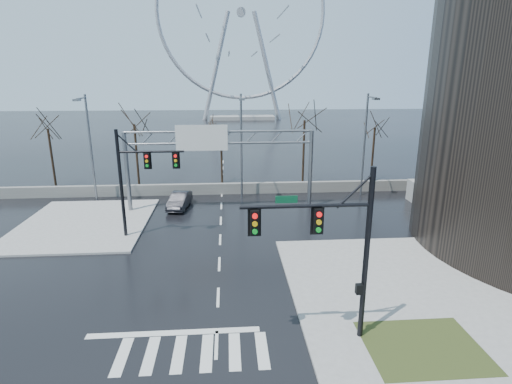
{
  "coord_description": "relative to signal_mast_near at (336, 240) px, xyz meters",
  "views": [
    {
      "loc": [
        0.66,
        -19.25,
        11.44
      ],
      "look_at": [
        2.53,
        6.53,
        4.0
      ],
      "focal_mm": 28.0,
      "sensor_mm": 36.0,
      "label": 1
    }
  ],
  "objects": [
    {
      "name": "signal_mast_far",
      "position": [
        -11.01,
        13.0,
        -0.04
      ],
      "size": [
        4.72,
        0.41,
        8.0
      ],
      "color": "black",
      "rests_on": "ground"
    },
    {
      "name": "car",
      "position": [
        -8.91,
        19.78,
        -4.17
      ],
      "size": [
        2.04,
        4.41,
        1.4
      ],
      "primitive_type": "imported",
      "rotation": [
        0.0,
        0.0,
        -0.14
      ],
      "color": "black",
      "rests_on": "ground"
    },
    {
      "name": "barrier_wall",
      "position": [
        -5.14,
        24.04,
        -4.32
      ],
      "size": [
        52.0,
        0.5,
        1.1
      ],
      "primitive_type": "cube",
      "color": "slate",
      "rests_on": "ground"
    },
    {
      "name": "streetlight_left",
      "position": [
        -17.14,
        22.2,
        1.01
      ],
      "size": [
        0.5,
        2.55,
        10.0
      ],
      "color": "slate",
      "rests_on": "ground"
    },
    {
      "name": "streetlight_mid",
      "position": [
        -3.14,
        22.2,
        1.01
      ],
      "size": [
        0.5,
        2.55,
        10.0
      ],
      "color": "slate",
      "rests_on": "ground"
    },
    {
      "name": "tree_center",
      "position": [
        -5.14,
        28.54,
        0.3
      ],
      "size": [
        3.25,
        3.25,
        6.5
      ],
      "color": "black",
      "rests_on": "ground"
    },
    {
      "name": "streetlight_right",
      "position": [
        8.86,
        22.2,
        1.01
      ],
      "size": [
        0.5,
        2.55,
        10.0
      ],
      "color": "slate",
      "rests_on": "ground"
    },
    {
      "name": "grass_strip",
      "position": [
        3.86,
        -0.96,
        -4.72
      ],
      "size": [
        5.0,
        4.0,
        0.02
      ],
      "primitive_type": "cube",
      "color": "#333C19",
      "rests_on": "sidewalk_near"
    },
    {
      "name": "ferris_wheel",
      "position": [
        -0.14,
        99.04,
        21.26
      ],
      "size": [
        45.0,
        6.0,
        50.91
      ],
      "color": "gray",
      "rests_on": "ground"
    },
    {
      "name": "sign_gantry",
      "position": [
        -5.52,
        19.0,
        0.31
      ],
      "size": [
        16.36,
        0.4,
        7.6
      ],
      "color": "slate",
      "rests_on": "ground"
    },
    {
      "name": "signal_mast_near",
      "position": [
        0.0,
        0.0,
        0.0
      ],
      "size": [
        5.52,
        0.41,
        8.0
      ],
      "color": "black",
      "rests_on": "ground"
    },
    {
      "name": "tree_right",
      "position": [
        3.86,
        27.54,
        1.34
      ],
      "size": [
        3.9,
        3.9,
        7.8
      ],
      "color": "black",
      "rests_on": "ground"
    },
    {
      "name": "tree_far_left",
      "position": [
        -23.14,
        28.04,
        0.7
      ],
      "size": [
        3.5,
        3.5,
        7.0
      ],
      "color": "black",
      "rests_on": "ground"
    },
    {
      "name": "sidewalk_far",
      "position": [
        -16.14,
        16.04,
        -4.8
      ],
      "size": [
        10.0,
        12.0,
        0.15
      ],
      "primitive_type": "cube",
      "color": "gray",
      "rests_on": "ground"
    },
    {
      "name": "tree_far_right",
      "position": [
        11.86,
        28.04,
        0.54
      ],
      "size": [
        3.4,
        3.4,
        6.8
      ],
      "color": "black",
      "rests_on": "ground"
    },
    {
      "name": "ground",
      "position": [
        -5.14,
        4.04,
        -4.87
      ],
      "size": [
        260.0,
        260.0,
        0.0
      ],
      "primitive_type": "plane",
      "color": "black",
      "rests_on": "ground"
    },
    {
      "name": "tree_left",
      "position": [
        -14.14,
        27.54,
        1.1
      ],
      "size": [
        3.75,
        3.75,
        7.5
      ],
      "color": "black",
      "rests_on": "ground"
    },
    {
      "name": "sidewalk_right_ext",
      "position": [
        4.86,
        6.04,
        -4.8
      ],
      "size": [
        12.0,
        10.0,
        0.15
      ],
      "primitive_type": "cube",
      "color": "gray",
      "rests_on": "ground"
    }
  ]
}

